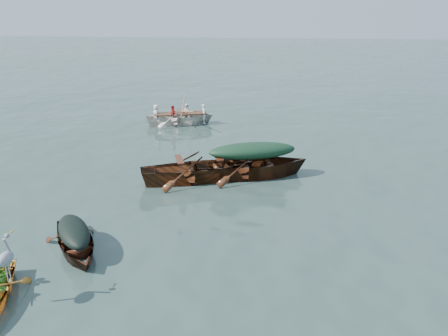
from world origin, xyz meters
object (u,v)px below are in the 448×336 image
Objects in this scene: dark_covered_boat at (76,251)px; rowed_boat at (181,125)px; open_wooden_boat at (199,181)px; green_tarp_boat at (252,177)px; heron at (7,266)px.

dark_covered_boat is 11.34m from rowed_boat.
green_tarp_boat is at bearing -93.25° from open_wooden_boat.
open_wooden_boat is 7.02m from heron.
heron reaches higher than open_wooden_boat.
open_wooden_boat reaches higher than rowed_boat.
dark_covered_boat is 3.34× the size of heron.
dark_covered_boat is at bearing 126.68° from green_tarp_boat.
rowed_boat is (-3.70, 6.30, 0.00)m from green_tarp_boat.
open_wooden_boat is at bearing 55.65° from heron.
dark_covered_boat is 4.99m from open_wooden_boat.
open_wooden_boat is 1.15× the size of rowed_boat.
rowed_boat is 4.76× the size of heron.
dark_covered_boat is at bearing 67.24° from heron.
green_tarp_boat is (3.73, 5.04, 0.00)m from dark_covered_boat.
heron is at bearing 133.49° from green_tarp_boat.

